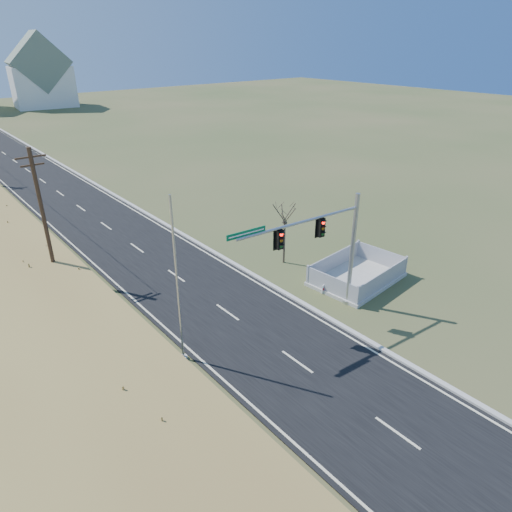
{
  "coord_description": "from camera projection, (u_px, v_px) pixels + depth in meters",
  "views": [
    {
      "loc": [
        -13.42,
        -15.02,
        14.96
      ],
      "look_at": [
        1.86,
        3.57,
        3.4
      ],
      "focal_mm": 32.0,
      "sensor_mm": 36.0,
      "label": 1
    }
  ],
  "objects": [
    {
      "name": "open_sign",
      "position": [
        324.0,
        288.0,
        29.46
      ],
      "size": [
        0.47,
        0.16,
        0.58
      ],
      "rotation": [
        0.0,
        0.0,
        0.23
      ],
      "color": "white",
      "rests_on": "ground"
    },
    {
      "name": "condo_ne",
      "position": [
        41.0,
        76.0,
        105.51
      ],
      "size": [
        14.12,
        10.51,
        16.52
      ],
      "rotation": [
        0.0,
        0.0,
        -0.1
      ],
      "color": "white",
      "rests_on": "ground"
    },
    {
      "name": "road",
      "position": [
        19.0,
        164.0,
        59.42
      ],
      "size": [
        8.0,
        180.0,
        0.06
      ],
      "primitive_type": "cube",
      "color": "black",
      "rests_on": "ground"
    },
    {
      "name": "traffic_signal_mast",
      "position": [
        330.0,
        246.0,
        25.65
      ],
      "size": [
        8.9,
        1.04,
        7.1
      ],
      "rotation": [
        0.0,
        0.0,
        -0.08
      ],
      "color": "#9EA0A5",
      "rests_on": "ground"
    },
    {
      "name": "fence_enclosure",
      "position": [
        357.0,
        277.0,
        30.97
      ],
      "size": [
        6.51,
        4.77,
        1.4
      ],
      "rotation": [
        0.0,
        0.0,
        0.1
      ],
      "color": "#B7B5AD",
      "rests_on": "ground"
    },
    {
      "name": "flagpole",
      "position": [
        179.0,
        300.0,
        21.99
      ],
      "size": [
        0.4,
        0.4,
        8.83
      ],
      "color": "#B7B5AD",
      "rests_on": "ground"
    },
    {
      "name": "curb",
      "position": [
        52.0,
        159.0,
        61.77
      ],
      "size": [
        0.3,
        180.0,
        0.18
      ],
      "primitive_type": "cube",
      "color": "#B2AFA8",
      "rests_on": "ground"
    },
    {
      "name": "utility_pole_near",
      "position": [
        43.0,
        214.0,
        29.31
      ],
      "size": [
        1.8,
        0.26,
        9.0
      ],
      "color": "#422D1E",
      "rests_on": "ground"
    },
    {
      "name": "ground",
      "position": [
        271.0,
        344.0,
        24.62
      ],
      "size": [
        260.0,
        260.0,
        0.0
      ],
      "primitive_type": "plane",
      "color": "#3A4B24",
      "rests_on": "ground"
    },
    {
      "name": "bare_tree",
      "position": [
        285.0,
        212.0,
        31.88
      ],
      "size": [
        1.84,
        1.84,
        4.87
      ],
      "color": "#4C3F33",
      "rests_on": "ground"
    }
  ]
}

